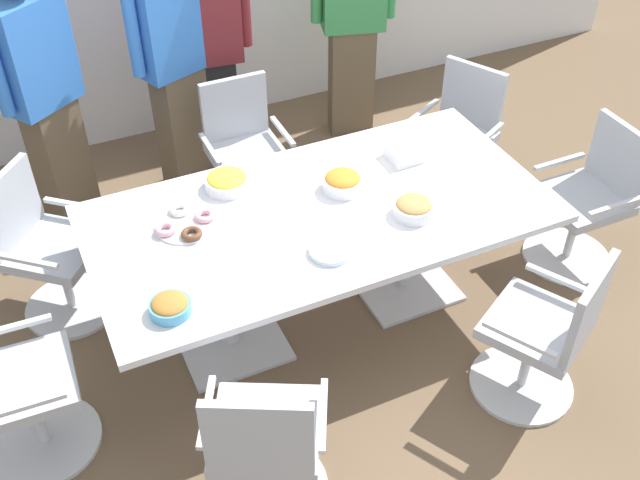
# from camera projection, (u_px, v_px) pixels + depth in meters

# --- Properties ---
(ground_plane) EXTENTS (10.00, 10.00, 0.01)m
(ground_plane) POSITION_uv_depth(u_px,v_px,m) (320.00, 312.00, 4.41)
(ground_plane) COLOR brown
(conference_table) EXTENTS (2.40, 1.20, 0.75)m
(conference_table) POSITION_uv_depth(u_px,v_px,m) (320.00, 229.00, 4.00)
(conference_table) COLOR silver
(conference_table) RESTS_ON ground
(office_chair_0) EXTENTS (0.73, 0.73, 0.91)m
(office_chair_0) POSITION_uv_depth(u_px,v_px,m) (456.00, 143.00, 5.04)
(office_chair_0) COLOR silver
(office_chair_0) RESTS_ON ground
(office_chair_1) EXTENTS (0.54, 0.54, 0.91)m
(office_chair_1) POSITION_uv_depth(u_px,v_px,m) (246.00, 158.00, 4.90)
(office_chair_1) COLOR silver
(office_chair_1) RESTS_ON ground
(office_chair_2) EXTENTS (0.76, 0.76, 0.91)m
(office_chair_2) POSITION_uv_depth(u_px,v_px,m) (49.00, 254.00, 4.18)
(office_chair_2) COLOR silver
(office_chair_2) RESTS_ON ground
(office_chair_3) EXTENTS (0.56, 0.56, 0.91)m
(office_chair_3) POSITION_uv_depth(u_px,v_px,m) (14.00, 394.00, 3.44)
(office_chair_3) COLOR silver
(office_chair_3) RESTS_ON ground
(office_chair_4) EXTENTS (0.73, 0.73, 0.91)m
(office_chair_4) POSITION_uv_depth(u_px,v_px,m) (265.00, 448.00, 3.22)
(office_chair_4) COLOR silver
(office_chair_4) RESTS_ON ground
(office_chair_5) EXTENTS (0.74, 0.74, 0.91)m
(office_chair_5) POSITION_uv_depth(u_px,v_px,m) (545.00, 338.00, 3.70)
(office_chair_5) COLOR silver
(office_chair_5) RESTS_ON ground
(office_chair_6) EXTENTS (0.54, 0.54, 0.91)m
(office_chair_6) POSITION_uv_depth(u_px,v_px,m) (587.00, 204.00, 4.52)
(office_chair_6) COLOR silver
(office_chair_6) RESTS_ON ground
(person_standing_0) EXTENTS (0.55, 0.43, 1.76)m
(person_standing_0) POSITION_uv_depth(u_px,v_px,m) (43.00, 93.00, 4.53)
(person_standing_0) COLOR brown
(person_standing_0) RESTS_ON ground
(person_standing_1) EXTENTS (0.60, 0.36, 1.84)m
(person_standing_1) POSITION_uv_depth(u_px,v_px,m) (174.00, 58.00, 4.77)
(person_standing_1) COLOR brown
(person_standing_1) RESTS_ON ground
(person_standing_2) EXTENTS (0.61, 0.26, 1.83)m
(person_standing_2) POSITION_uv_depth(u_px,v_px,m) (207.00, 48.00, 4.89)
(person_standing_2) COLOR black
(person_standing_2) RESTS_ON ground
(person_standing_3) EXTENTS (0.61, 0.33, 1.77)m
(person_standing_3) POSITION_uv_depth(u_px,v_px,m) (353.00, 17.00, 5.34)
(person_standing_3) COLOR brown
(person_standing_3) RESTS_ON ground
(snack_bowl_cookies) EXTENTS (0.21, 0.21, 0.10)m
(snack_bowl_cookies) POSITION_uv_depth(u_px,v_px,m) (414.00, 208.00, 3.86)
(snack_bowl_cookies) COLOR white
(snack_bowl_cookies) RESTS_ON conference_table
(snack_bowl_chips_yellow) EXTENTS (0.24, 0.24, 0.09)m
(snack_bowl_chips_yellow) POSITION_uv_depth(u_px,v_px,m) (227.00, 181.00, 4.04)
(snack_bowl_chips_yellow) COLOR white
(snack_bowl_chips_yellow) RESTS_ON conference_table
(snack_bowl_chips_orange) EXTENTS (0.22, 0.22, 0.11)m
(snack_bowl_chips_orange) POSITION_uv_depth(u_px,v_px,m) (343.00, 182.00, 4.03)
(snack_bowl_chips_orange) COLOR white
(snack_bowl_chips_orange) RESTS_ON conference_table
(snack_bowl_pretzels) EXTENTS (0.19, 0.19, 0.08)m
(snack_bowl_pretzels) POSITION_uv_depth(u_px,v_px,m) (170.00, 306.00, 3.33)
(snack_bowl_pretzels) COLOR #4C9EC6
(snack_bowl_pretzels) RESTS_ON conference_table
(donut_platter) EXTENTS (0.32, 0.32, 0.04)m
(donut_platter) POSITION_uv_depth(u_px,v_px,m) (185.00, 223.00, 3.81)
(donut_platter) COLOR white
(donut_platter) RESTS_ON conference_table
(plate_stack) EXTENTS (0.22, 0.22, 0.03)m
(plate_stack) POSITION_uv_depth(u_px,v_px,m) (331.00, 250.00, 3.65)
(plate_stack) COLOR white
(plate_stack) RESTS_ON conference_table
(napkin_pile) EXTENTS (0.18, 0.18, 0.08)m
(napkin_pile) POSITION_uv_depth(u_px,v_px,m) (404.00, 153.00, 4.26)
(napkin_pile) COLOR white
(napkin_pile) RESTS_ON conference_table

